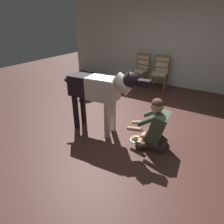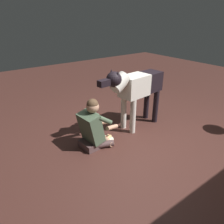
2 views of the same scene
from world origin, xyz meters
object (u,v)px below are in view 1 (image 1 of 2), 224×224
at_px(dining_chair_right_of_pair, 161,71).
at_px(hot_dog_on_plate, 137,139).
at_px(dining_chair_left_of_pair, 141,68).
at_px(person_sitting_on_floor, 155,127).
at_px(round_side_table, 85,83).
at_px(large_dog, 100,91).

height_order(dining_chair_right_of_pair, hot_dog_on_plate, dining_chair_right_of_pair).
xyz_separation_m(dining_chair_left_of_pair, person_sitting_on_floor, (1.55, -2.97, -0.18)).
distance_m(hot_dog_on_plate, round_side_table, 2.63).
xyz_separation_m(dining_chair_right_of_pair, round_side_table, (-1.63, -1.67, -0.21)).
height_order(person_sitting_on_floor, hot_dog_on_plate, person_sitting_on_floor).
height_order(dining_chair_left_of_pair, dining_chair_right_of_pair, same).
xyz_separation_m(large_dog, round_side_table, (-1.50, 1.39, -0.50)).
height_order(person_sitting_on_floor, round_side_table, person_sitting_on_floor).
distance_m(person_sitting_on_floor, hot_dog_on_plate, 0.45).
bearing_deg(round_side_table, hot_dog_on_plate, -30.57).
distance_m(dining_chair_left_of_pair, round_side_table, 1.95).
bearing_deg(person_sitting_on_floor, hot_dog_on_plate, -174.96).
distance_m(dining_chair_left_of_pair, person_sitting_on_floor, 3.36).
distance_m(dining_chair_left_of_pair, dining_chair_right_of_pair, 0.64).
bearing_deg(person_sitting_on_floor, round_side_table, 152.89).
xyz_separation_m(dining_chair_left_of_pair, large_dog, (0.51, -3.06, 0.29)).
relative_size(large_dog, hot_dog_on_plate, 6.61).
height_order(dining_chair_right_of_pair, round_side_table, dining_chair_right_of_pair).
bearing_deg(large_dog, dining_chair_left_of_pair, 99.44).
relative_size(dining_chair_left_of_pair, large_dog, 0.58).
relative_size(dining_chair_left_of_pair, person_sitting_on_floor, 1.12).
relative_size(person_sitting_on_floor, large_dog, 0.52).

